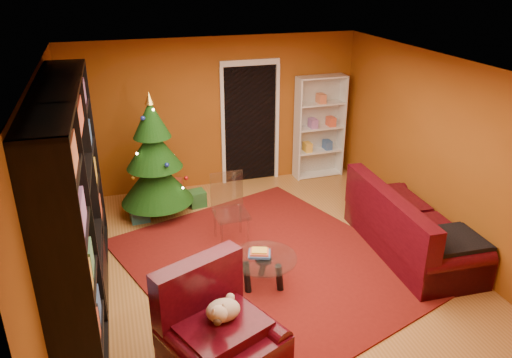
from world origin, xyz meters
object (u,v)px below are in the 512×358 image
object	(u,v)px
sofa	(413,220)
gift_box_teal	(139,212)
gift_box_red	(175,186)
acrylic_chair	(231,214)
armchair	(223,332)
dog	(223,310)
rug	(269,263)
christmas_tree	(154,158)
gift_box_green	(197,198)
white_bookshelf	(319,128)
coffee_table	(263,271)
media_unit	(72,202)

from	to	relation	value
sofa	gift_box_teal	bearing A→B (deg)	62.83
gift_box_red	acrylic_chair	xyz separation A→B (m)	(0.52, -1.96, 0.34)
armchair	acrylic_chair	size ratio (longest dim) A/B	1.18
dog	sofa	xyz separation A→B (m)	(2.96, 1.30, -0.15)
rug	christmas_tree	xyz separation A→B (m)	(-1.24, 1.88, 0.96)
gift_box_teal	gift_box_green	distance (m)	0.99
white_bookshelf	armchair	xyz separation A→B (m)	(-2.83, -4.24, -0.51)
rug	sofa	size ratio (longest dim) A/B	1.71
gift_box_green	gift_box_red	size ratio (longest dim) A/B	1.14
christmas_tree	coffee_table	xyz separation A→B (m)	(1.01, -2.33, -0.75)
sofa	media_unit	bearing A→B (deg)	89.89
gift_box_red	sofa	bearing A→B (deg)	-45.63
sofa	coffee_table	distance (m)	2.23
armchair	dog	bearing A→B (deg)	45.00
white_bookshelf	gift_box_teal	bearing A→B (deg)	-166.61
rug	armchair	distance (m)	1.94
gift_box_teal	sofa	xyz separation A→B (m)	(3.52, -2.00, 0.33)
christmas_tree	gift_box_green	distance (m)	1.06
armchair	coffee_table	size ratio (longest dim) A/B	1.31
gift_box_teal	christmas_tree	bearing A→B (deg)	21.42
gift_box_green	coffee_table	bearing A→B (deg)	-81.55
gift_box_teal	acrylic_chair	xyz separation A→B (m)	(1.20, -1.06, 0.32)
gift_box_green	white_bookshelf	xyz separation A→B (m)	(2.41, 0.62, 0.81)
christmas_tree	sofa	world-z (taller)	christmas_tree
gift_box_red	coffee_table	xyz separation A→B (m)	(0.63, -3.10, 0.10)
gift_box_teal	armchair	bearing A→B (deg)	-80.97
gift_box_teal	gift_box_red	size ratio (longest dim) A/B	1.21
sofa	gift_box_green	bearing A→B (deg)	51.15
armchair	sofa	world-z (taller)	sofa
media_unit	sofa	bearing A→B (deg)	-1.21
gift_box_teal	sofa	world-z (taller)	sofa
rug	christmas_tree	distance (m)	2.44
dog	gift_box_teal	bearing A→B (deg)	75.76
gift_box_red	armchair	distance (m)	4.27
coffee_table	acrylic_chair	bearing A→B (deg)	95.67
rug	media_unit	bearing A→B (deg)	-178.76
gift_box_teal	acrylic_chair	size ratio (longest dim) A/B	0.30
white_bookshelf	coffee_table	world-z (taller)	white_bookshelf
sofa	acrylic_chair	xyz separation A→B (m)	(-2.32, 0.94, -0.02)
dog	acrylic_chair	bearing A→B (deg)	50.08
media_unit	white_bookshelf	bearing A→B (deg)	34.26
rug	gift_box_red	xyz separation A→B (m)	(-0.86, 2.65, 0.10)
rug	white_bookshelf	bearing A→B (deg)	55.34
armchair	gift_box_teal	bearing A→B (deg)	75.15
media_unit	coffee_table	bearing A→B (deg)	-9.43
rug	media_unit	distance (m)	2.64
rug	armchair	xyz separation A→B (m)	(-1.01, -1.61, 0.41)
sofa	acrylic_chair	distance (m)	2.50
white_bookshelf	armchair	distance (m)	5.12
sofa	acrylic_chair	size ratio (longest dim) A/B	2.40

